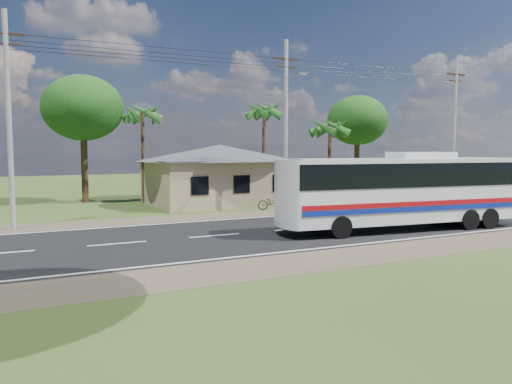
% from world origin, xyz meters
% --- Properties ---
extents(ground, '(120.00, 120.00, 0.00)m').
position_xyz_m(ground, '(0.00, 0.00, 0.00)').
color(ground, '#2B4117').
rests_on(ground, ground).
extents(road, '(120.00, 16.00, 0.03)m').
position_xyz_m(road, '(0.00, 0.00, 0.01)').
color(road, black).
rests_on(road, ground).
extents(house, '(12.40, 10.00, 5.00)m').
position_xyz_m(house, '(1.00, 13.00, 2.64)').
color(house, tan).
rests_on(house, ground).
extents(waiting_shed, '(5.20, 4.48, 3.35)m').
position_xyz_m(waiting_shed, '(13.00, 8.50, 2.73)').
color(waiting_shed, '#3B2315').
rests_on(waiting_shed, ground).
extents(concrete_barrier, '(7.00, 0.30, 0.90)m').
position_xyz_m(concrete_barrier, '(12.00, 5.60, 0.45)').
color(concrete_barrier, '#9E9E99').
rests_on(concrete_barrier, ground).
extents(utility_poles, '(32.80, 2.22, 11.00)m').
position_xyz_m(utility_poles, '(2.67, 6.49, 5.77)').
color(utility_poles, '#9E9E99').
rests_on(utility_poles, ground).
extents(palm_near, '(2.80, 2.80, 6.70)m').
position_xyz_m(palm_near, '(9.50, 11.00, 5.71)').
color(palm_near, '#47301E').
rests_on(palm_near, ground).
extents(palm_mid, '(2.80, 2.80, 8.20)m').
position_xyz_m(palm_mid, '(6.00, 15.50, 7.16)').
color(palm_mid, '#47301E').
rests_on(palm_mid, ground).
extents(palm_far, '(2.80, 2.80, 7.70)m').
position_xyz_m(palm_far, '(-4.00, 16.00, 6.68)').
color(palm_far, '#47301E').
rests_on(palm_far, ground).
extents(tree_behind_house, '(6.00, 6.00, 9.61)m').
position_xyz_m(tree_behind_house, '(-8.00, 18.00, 7.12)').
color(tree_behind_house, '#47301E').
rests_on(tree_behind_house, ground).
extents(tree_behind_shed, '(5.60, 5.60, 9.02)m').
position_xyz_m(tree_behind_shed, '(16.00, 16.00, 6.68)').
color(tree_behind_shed, '#47301E').
rests_on(tree_behind_shed, ground).
extents(coach_bus, '(12.89, 4.12, 3.93)m').
position_xyz_m(coach_bus, '(4.76, -2.43, 2.25)').
color(coach_bus, silver).
rests_on(coach_bus, ground).
extents(motorcycle, '(2.07, 1.37, 1.03)m').
position_xyz_m(motorcycle, '(2.65, 7.62, 0.51)').
color(motorcycle, black).
rests_on(motorcycle, ground).
extents(person, '(0.72, 0.51, 1.85)m').
position_xyz_m(person, '(21.41, 4.52, 0.93)').
color(person, navy).
rests_on(person, ground).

